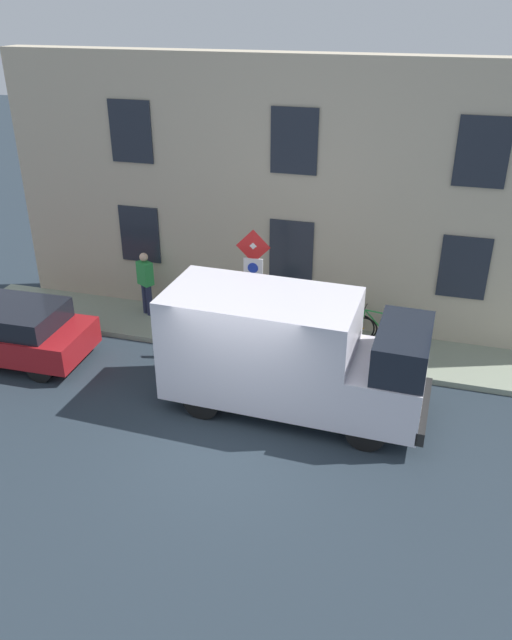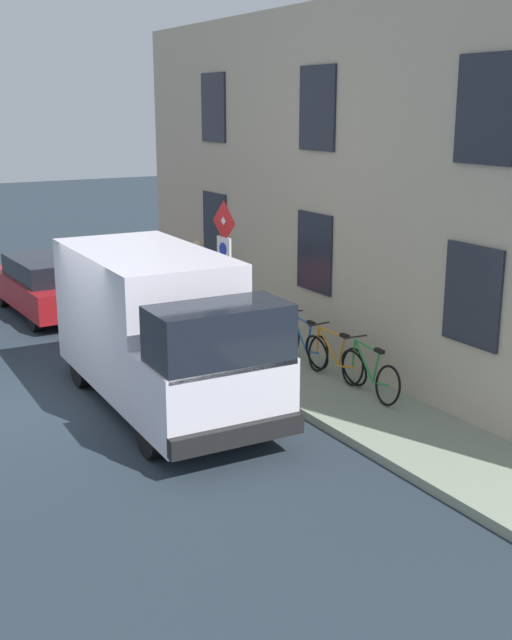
% 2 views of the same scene
% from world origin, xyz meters
% --- Properties ---
extents(ground_plane, '(80.00, 80.00, 0.00)m').
position_xyz_m(ground_plane, '(0.00, 0.00, 0.00)').
color(ground_plane, '#25303A').
extents(sidewalk_slab, '(1.89, 16.87, 0.14)m').
position_xyz_m(sidewalk_slab, '(4.00, 0.00, 0.07)').
color(sidewalk_slab, gray).
rests_on(sidewalk_slab, ground_plane).
extents(building_facade, '(0.75, 14.87, 6.59)m').
position_xyz_m(building_facade, '(5.29, 0.00, 3.30)').
color(building_facade, '#BFB297').
rests_on(building_facade, ground_plane).
extents(sign_post_stacked, '(0.16, 0.56, 2.88)m').
position_xyz_m(sign_post_stacked, '(3.26, 0.49, 2.08)').
color(sign_post_stacked, '#474C47').
rests_on(sign_post_stacked, sidewalk_slab).
extents(delivery_van, '(2.15, 5.39, 2.50)m').
position_xyz_m(delivery_van, '(1.35, -0.82, 1.33)').
color(delivery_van, silver).
rests_on(delivery_van, ground_plane).
extents(parked_hatchback, '(1.87, 4.05, 1.38)m').
position_xyz_m(parked_hatchback, '(1.50, 5.98, 0.73)').
color(parked_hatchback, maroon).
rests_on(parked_hatchback, ground_plane).
extents(bicycle_green, '(0.46, 1.72, 0.89)m').
position_xyz_m(bicycle_green, '(4.39, -2.44, 0.51)').
color(bicycle_green, black).
rests_on(bicycle_green, sidewalk_slab).
extents(bicycle_orange, '(0.46, 1.71, 0.89)m').
position_xyz_m(bicycle_orange, '(4.39, -1.45, 0.51)').
color(bicycle_orange, black).
rests_on(bicycle_orange, sidewalk_slab).
extents(bicycle_blue, '(0.46, 1.72, 0.89)m').
position_xyz_m(bicycle_blue, '(4.39, -0.47, 0.51)').
color(bicycle_blue, black).
rests_on(bicycle_blue, sidewalk_slab).
extents(pedestrian, '(0.42, 0.48, 1.72)m').
position_xyz_m(pedestrian, '(4.29, 3.72, 1.07)').
color(pedestrian, '#262B47').
rests_on(pedestrian, sidewalk_slab).
extents(litter_bin, '(0.44, 0.44, 0.90)m').
position_xyz_m(litter_bin, '(3.40, 0.33, 0.59)').
color(litter_bin, '#2D5133').
rests_on(litter_bin, sidewalk_slab).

